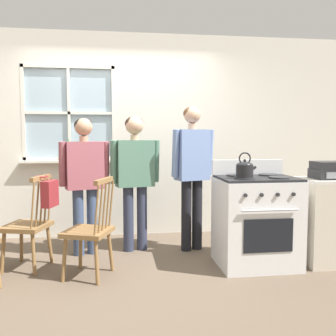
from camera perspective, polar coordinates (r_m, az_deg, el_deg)
name	(u,v)px	position (r m, az deg, el deg)	size (l,w,h in m)	color
ground_plane	(125,270)	(3.92, -6.57, -15.18)	(16.00, 16.00, 0.00)	brown
wall_back	(125,137)	(5.08, -6.58, 4.72)	(6.40, 0.16, 2.70)	silver
chair_by_window	(29,226)	(4.07, -20.49, -8.29)	(0.50, 0.51, 0.95)	olive
chair_center_cluster	(90,232)	(3.68, -11.81, -9.47)	(0.52, 0.53, 0.95)	olive
person_elderly_left	(84,173)	(4.29, -12.62, -0.72)	(0.57, 0.32, 1.54)	#384766
person_teen_center	(135,169)	(4.35, -5.07, -0.16)	(0.59, 0.29, 1.57)	#2D3347
person_adult_right	(192,165)	(4.36, 3.68, 0.50)	(0.54, 0.31, 1.68)	black
stove	(256,220)	(4.02, 13.26, -7.75)	(0.79, 0.68, 1.08)	silver
kettle	(245,169)	(3.75, 11.61, -0.09)	(0.21, 0.17, 0.25)	black
potted_plant	(68,152)	(5.03, -14.98, 2.32)	(0.13, 0.13, 0.31)	beige
handbag	(49,193)	(3.90, -17.62, -3.65)	(0.23, 0.24, 0.31)	maroon
side_counter	(327,221)	(4.33, 23.02, -7.40)	(0.55, 0.50, 0.90)	beige
stereo	(330,170)	(4.23, 23.41, -0.33)	(0.34, 0.29, 0.18)	#232326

